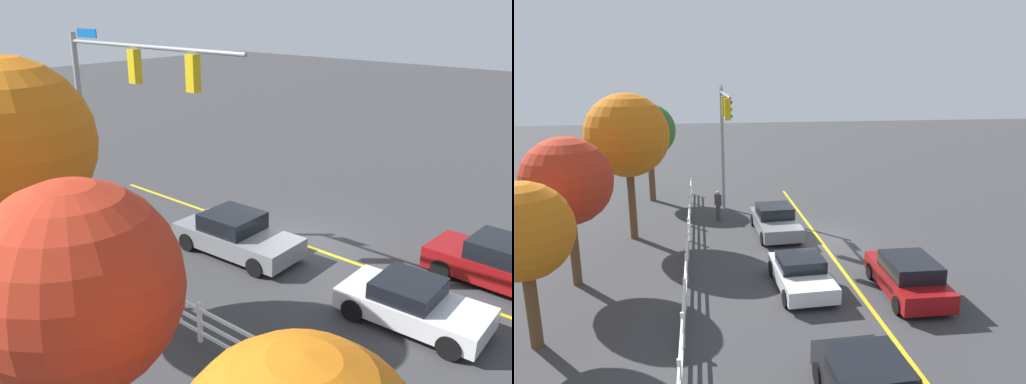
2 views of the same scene
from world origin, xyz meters
The scene contains 12 objects.
ground_plane centered at (0.00, 0.00, 0.00)m, with size 120.00×120.00×0.00m, color #38383A.
lane_center_stripe centered at (-4.00, 0.00, 0.00)m, with size 28.00×0.16×0.01m, color gold.
signal_assembly centered at (3.98, 4.40, 5.25)m, with size 7.94×0.38×7.45m.
car_1 centered at (-5.46, 2.09, 0.60)m, with size 3.97×2.08×1.24m.
car_2 centered at (1.08, 2.04, 0.67)m, with size 4.57×2.21×1.44m.
car_3 centered at (-6.56, -1.71, 0.72)m, with size 4.36×2.13×1.47m.
pedestrian centered at (3.86, 4.85, 0.93)m, with size 0.47×0.39×1.69m.
white_rail_fence centered at (-3.00, 6.45, 0.60)m, with size 26.10×0.10×1.15m.
tree_0 centered at (8.76, 8.91, 4.55)m, with size 3.35×3.35×6.27m.
tree_1 centered at (1.41, 9.16, 5.16)m, with size 4.01×4.01×7.19m.
tree_2 centered at (-8.18, 10.82, 3.62)m, with size 2.88×2.88×5.10m.
tree_3 centered at (-3.81, 10.67, 4.11)m, with size 3.34×3.34×5.81m.
Camera 2 is at (-21.69, 5.73, 7.94)m, focal length 32.83 mm.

